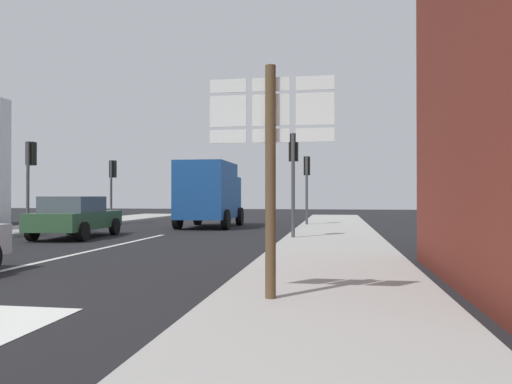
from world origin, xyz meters
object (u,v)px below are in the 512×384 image
(delivery_truck, at_px, (210,193))
(traffic_light_far_left, at_px, (112,177))
(route_sign_post, at_px, (271,156))
(traffic_light_near_right, at_px, (293,162))
(sedan_far, at_px, (76,216))
(traffic_light_far_right, at_px, (307,175))
(traffic_light_near_left, at_px, (30,166))

(delivery_truck, xyz_separation_m, traffic_light_far_left, (-5.71, 1.66, 0.84))
(route_sign_post, xyz_separation_m, traffic_light_far_left, (-10.79, 17.87, 0.49))
(traffic_light_near_right, bearing_deg, route_sign_post, -86.85)
(traffic_light_far_left, xyz_separation_m, traffic_light_near_right, (10.26, -8.15, 0.13))
(sedan_far, relative_size, traffic_light_far_left, 1.28)
(route_sign_post, height_order, traffic_light_far_left, traffic_light_far_left)
(delivery_truck, bearing_deg, traffic_light_near_right, -54.99)
(delivery_truck, xyz_separation_m, traffic_light_far_right, (4.55, 1.01, 0.86))
(delivery_truck, xyz_separation_m, traffic_light_near_right, (4.55, -6.49, 0.97))
(traffic_light_far_right, bearing_deg, sedan_far, -136.05)
(traffic_light_far_right, height_order, traffic_light_far_left, traffic_light_far_right)
(sedan_far, xyz_separation_m, route_sign_post, (8.29, -9.75, 1.24))
(delivery_truck, relative_size, route_sign_post, 1.57)
(route_sign_post, height_order, traffic_light_near_left, traffic_light_near_left)
(route_sign_post, relative_size, traffic_light_near_left, 0.90)
(route_sign_post, relative_size, traffic_light_far_left, 0.95)
(traffic_light_near_left, bearing_deg, route_sign_post, -45.10)
(traffic_light_near_left, height_order, traffic_light_far_left, traffic_light_near_left)
(traffic_light_near_right, bearing_deg, traffic_light_far_left, 141.52)
(route_sign_post, distance_m, traffic_light_near_left, 15.30)
(sedan_far, distance_m, traffic_light_far_left, 8.67)
(traffic_light_near_left, height_order, traffic_light_near_right, traffic_light_near_left)
(traffic_light_far_left, relative_size, traffic_light_near_right, 0.95)
(traffic_light_near_left, xyz_separation_m, traffic_light_near_right, (10.26, -1.11, -0.03))
(delivery_truck, bearing_deg, traffic_light_far_right, 12.57)
(delivery_truck, relative_size, traffic_light_near_right, 1.42)
(traffic_light_far_right, relative_size, traffic_light_near_right, 0.96)
(delivery_truck, bearing_deg, traffic_light_far_left, 163.79)
(delivery_truck, relative_size, traffic_light_near_left, 1.41)
(route_sign_post, bearing_deg, traffic_light_near_left, 134.90)
(traffic_light_far_left, bearing_deg, delivery_truck, -16.21)
(route_sign_post, bearing_deg, traffic_light_near_right, 93.15)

